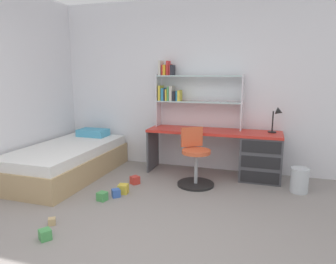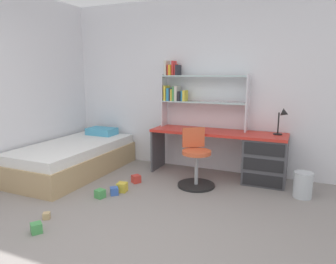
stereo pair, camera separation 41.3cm
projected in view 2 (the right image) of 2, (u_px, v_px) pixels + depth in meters
ground_plane at (103, 255)px, 2.67m from camera, size 5.61×6.46×0.02m
room_shell at (78, 88)px, 4.06m from camera, size 5.61×6.46×2.73m
desk at (252, 155)px, 4.43m from camera, size 2.01×0.55×0.70m
bookshelf_hutch at (189, 90)px, 4.81m from camera, size 1.36×0.22×1.06m
desk_lamp at (283, 117)px, 4.23m from camera, size 0.20×0.17×0.38m
swivel_chair at (196, 164)px, 4.25m from camera, size 0.52×0.52×0.80m
bed_platform at (74, 158)px, 4.85m from camera, size 1.07×2.05×0.60m
waste_bin at (303, 185)px, 3.87m from camera, size 0.23×0.23×0.33m
toy_block_green_0 at (36, 228)px, 3.01m from camera, size 0.14×0.14×0.10m
toy_block_blue_1 at (114, 191)px, 3.97m from camera, size 0.14×0.14×0.10m
toy_block_yellow_2 at (122, 187)px, 4.07m from camera, size 0.14×0.14×0.12m
toy_block_red_3 at (136, 179)px, 4.41m from camera, size 0.15×0.15×0.11m
toy_block_natural_4 at (47, 216)px, 3.31m from camera, size 0.10×0.10×0.07m
toy_block_green_5 at (100, 194)px, 3.87m from camera, size 0.13×0.13×0.11m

